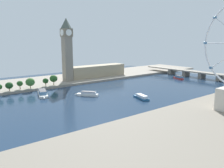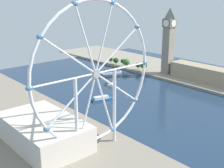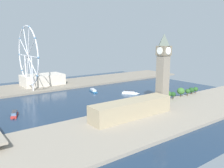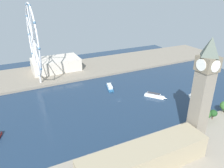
% 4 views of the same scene
% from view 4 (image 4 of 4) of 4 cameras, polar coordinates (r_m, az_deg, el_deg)
% --- Properties ---
extents(ground_plane, '(408.63, 408.63, 0.00)m').
position_cam_4_polar(ground_plane, '(257.77, 1.85, -4.14)').
color(ground_plane, '#1E334C').
extents(riverbank_left, '(90.00, 520.00, 3.00)m').
position_cam_4_polar(riverbank_left, '(180.49, 21.10, -19.63)').
color(riverbank_left, gray).
rests_on(riverbank_left, ground_plane).
extents(riverbank_right, '(90.00, 520.00, 3.00)m').
position_cam_4_polar(riverbank_right, '(357.86, -7.18, 4.19)').
color(riverbank_right, gray).
rests_on(riverbank_right, ground_plane).
extents(clock_tower, '(14.36, 14.36, 87.80)m').
position_cam_4_polar(clock_tower, '(180.71, 22.85, -1.73)').
color(clock_tower, gray).
rests_on(clock_tower, riverbank_left).
extents(parliament_block, '(22.00, 97.04, 18.00)m').
position_cam_4_polar(parliament_block, '(161.99, 8.71, -18.83)').
color(parliament_block, tan).
rests_on(parliament_block, riverbank_left).
extents(ferris_wheel, '(99.43, 3.20, 103.24)m').
position_cam_4_polar(ferris_wheel, '(311.39, -20.09, 10.61)').
color(ferris_wheel, silver).
rests_on(ferris_wheel, riverbank_right).
extents(riverside_hall, '(42.55, 71.55, 18.84)m').
position_cam_4_polar(riverside_hall, '(351.12, -14.62, 5.09)').
color(riverside_hall, beige).
rests_on(riverside_hall, riverbank_right).
extents(tour_boat_0, '(24.01, 20.65, 5.31)m').
position_cam_4_polar(tour_boat_0, '(267.13, 11.19, -3.02)').
color(tour_boat_0, white).
rests_on(tour_boat_0, ground_plane).
extents(tour_boat_1, '(26.93, 12.36, 4.55)m').
position_cam_4_polar(tour_boat_1, '(284.60, -0.57, -0.86)').
color(tour_boat_1, '#235684').
rests_on(tour_boat_1, ground_plane).
extents(tour_boat_3, '(35.97, 17.65, 6.09)m').
position_cam_4_polar(tour_boat_3, '(270.27, 21.93, -3.99)').
color(tour_boat_3, white).
rests_on(tour_boat_3, ground_plane).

